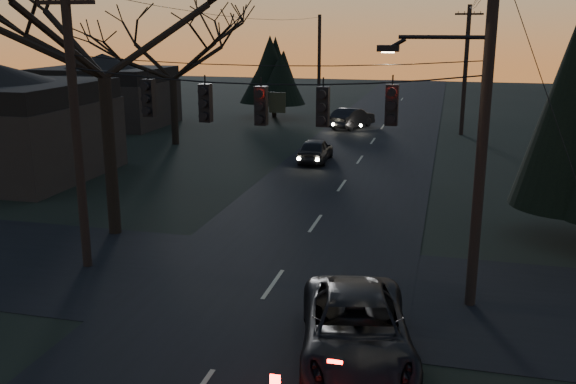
% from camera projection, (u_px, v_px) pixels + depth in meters
% --- Properties ---
extents(main_road, '(8.00, 120.00, 0.02)m').
position_uv_depth(main_road, '(334.00, 197.00, 27.94)').
color(main_road, black).
rests_on(main_road, ground).
extents(cross_road, '(60.00, 7.00, 0.02)m').
position_uv_depth(cross_road, '(273.00, 284.00, 18.56)').
color(cross_road, black).
rests_on(cross_road, ground).
extents(utility_pole_right, '(5.00, 0.30, 10.00)m').
position_uv_depth(utility_pole_right, '(470.00, 304.00, 17.26)').
color(utility_pole_right, black).
rests_on(utility_pole_right, ground).
extents(utility_pole_left, '(1.80, 0.30, 8.50)m').
position_uv_depth(utility_pole_left, '(88.00, 266.00, 19.99)').
color(utility_pole_left, black).
rests_on(utility_pole_left, ground).
extents(utility_pole_far_r, '(1.80, 0.30, 8.50)m').
position_uv_depth(utility_pole_far_r, '(461.00, 135.00, 43.51)').
color(utility_pole_far_r, black).
rests_on(utility_pole_far_r, ground).
extents(utility_pole_far_l, '(0.30, 0.30, 8.00)m').
position_uv_depth(utility_pole_far_l, '(319.00, 113.00, 53.73)').
color(utility_pole_far_l, black).
rests_on(utility_pole_far_l, ground).
extents(span_signal_assembly, '(11.50, 0.44, 1.59)m').
position_uv_depth(span_signal_assembly, '(263.00, 103.00, 17.29)').
color(span_signal_assembly, black).
rests_on(span_signal_assembly, ground).
extents(bare_tree_left, '(10.44, 10.44, 11.10)m').
position_uv_depth(bare_tree_left, '(99.00, 10.00, 21.17)').
color(bare_tree_left, black).
rests_on(bare_tree_left, ground).
extents(bare_tree_dist, '(7.83, 7.83, 8.00)m').
position_uv_depth(bare_tree_dist, '(172.00, 53.00, 38.70)').
color(bare_tree_dist, black).
rests_on(bare_tree_dist, ground).
extents(evergreen_dist, '(4.05, 4.05, 6.21)m').
position_uv_depth(evergreen_dist, '(274.00, 71.00, 50.61)').
color(evergreen_dist, black).
rests_on(evergreen_dist, ground).
extents(house_left_far, '(9.00, 7.00, 5.20)m').
position_uv_depth(house_left_far, '(105.00, 90.00, 47.01)').
color(house_left_far, black).
rests_on(house_left_far, ground).
extents(suv_near, '(3.39, 5.59, 1.45)m').
position_uv_depth(suv_near, '(356.00, 331.00, 14.23)').
color(suv_near, black).
rests_on(suv_near, ground).
extents(sedan_oncoming_a, '(1.59, 3.81, 1.29)m').
position_uv_depth(sedan_oncoming_a, '(315.00, 150.00, 34.83)').
color(sedan_oncoming_a, black).
rests_on(sedan_oncoming_a, ground).
extents(sedan_oncoming_b, '(3.00, 4.61, 1.43)m').
position_uv_depth(sedan_oncoming_b, '(352.00, 118.00, 46.02)').
color(sedan_oncoming_b, black).
rests_on(sedan_oncoming_b, ground).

